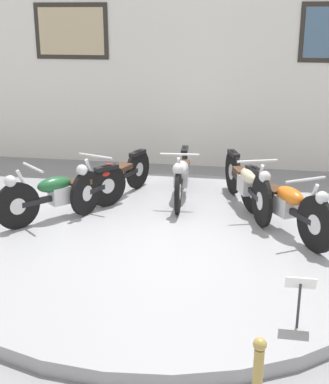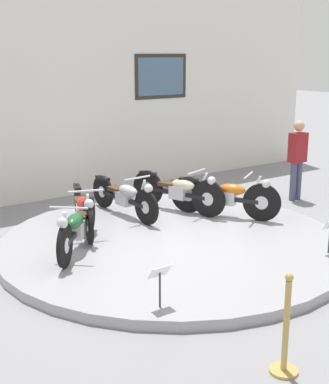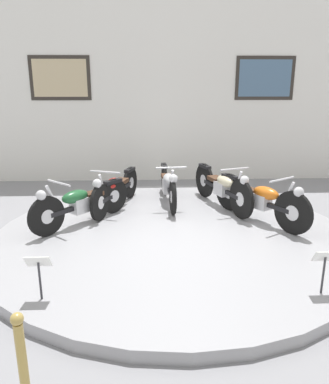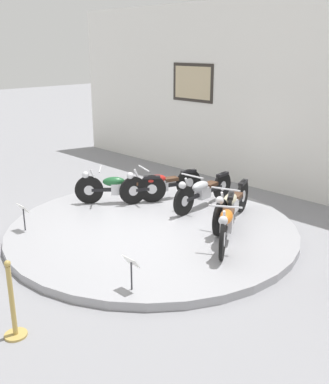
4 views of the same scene
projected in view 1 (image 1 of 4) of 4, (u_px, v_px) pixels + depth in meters
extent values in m
plane|color=gray|center=(164.00, 246.00, 6.68)|extent=(60.00, 60.00, 0.00)
cylinder|color=#99999E|center=(164.00, 240.00, 6.66)|extent=(5.43, 5.43, 0.14)
cube|color=white|center=(201.00, 45.00, 9.61)|extent=(14.00, 0.20, 4.46)
cube|color=#2D2823|center=(71.00, 31.00, 9.83)|extent=(1.40, 0.02, 1.00)
cube|color=#C6B289|center=(71.00, 31.00, 9.82)|extent=(1.24, 0.02, 0.84)
cylinder|color=black|center=(17.00, 206.00, 6.75)|extent=(0.44, 0.49, 0.61)
cylinder|color=silver|center=(17.00, 206.00, 6.75)|extent=(0.19, 0.20, 0.21)
cylinder|color=black|center=(107.00, 186.00, 7.56)|extent=(0.44, 0.49, 0.61)
cylinder|color=silver|center=(107.00, 186.00, 7.56)|extent=(0.19, 0.20, 0.21)
cube|color=black|center=(65.00, 195.00, 7.16)|extent=(0.87, 0.98, 0.07)
cube|color=silver|center=(62.00, 194.00, 7.13)|extent=(0.36, 0.37, 0.24)
ellipsoid|color=#1E562D|center=(54.00, 184.00, 7.02)|extent=(0.48, 0.51, 0.20)
cube|color=#472D1E|center=(78.00, 182.00, 7.24)|extent=(0.36, 0.37, 0.07)
cube|color=black|center=(106.00, 168.00, 7.48)|extent=(0.31, 0.34, 0.06)
cylinder|color=silver|center=(27.00, 189.00, 6.78)|extent=(0.20, 0.22, 0.54)
cylinder|color=silver|center=(33.00, 168.00, 6.76)|extent=(0.43, 0.38, 0.03)
sphere|color=silver|center=(10.00, 181.00, 6.61)|extent=(0.15, 0.15, 0.15)
cylinder|color=black|center=(86.00, 193.00, 7.24)|extent=(0.25, 0.60, 0.61)
cylinder|color=silver|center=(86.00, 193.00, 7.24)|extent=(0.13, 0.22, 0.21)
cylinder|color=black|center=(138.00, 169.00, 8.36)|extent=(0.25, 0.60, 0.61)
cylinder|color=silver|center=(138.00, 169.00, 8.36)|extent=(0.13, 0.22, 0.21)
cube|color=black|center=(114.00, 180.00, 7.80)|extent=(0.47, 1.20, 0.07)
cube|color=silver|center=(112.00, 180.00, 7.76)|extent=(0.29, 0.37, 0.24)
ellipsoid|color=red|center=(108.00, 171.00, 7.63)|extent=(0.36, 0.53, 0.20)
cube|color=#472D1E|center=(122.00, 167.00, 7.94)|extent=(0.29, 0.37, 0.07)
cube|color=black|center=(138.00, 153.00, 8.28)|extent=(0.21, 0.37, 0.06)
cylinder|color=silver|center=(92.00, 176.00, 7.30)|extent=(0.12, 0.25, 0.54)
cylinder|color=silver|center=(96.00, 156.00, 7.31)|extent=(0.52, 0.21, 0.03)
sphere|color=silver|center=(82.00, 170.00, 7.08)|extent=(0.15, 0.15, 0.15)
cylinder|color=black|center=(178.00, 192.00, 7.30)|extent=(0.10, 0.61, 0.61)
cylinder|color=silver|center=(178.00, 192.00, 7.30)|extent=(0.08, 0.22, 0.21)
cylinder|color=black|center=(185.00, 165.00, 8.57)|extent=(0.10, 0.61, 0.61)
cylinder|color=silver|center=(185.00, 165.00, 8.57)|extent=(0.08, 0.22, 0.21)
cube|color=black|center=(182.00, 177.00, 7.93)|extent=(0.16, 1.24, 0.07)
cube|color=silver|center=(181.00, 177.00, 7.89)|extent=(0.22, 0.33, 0.24)
ellipsoid|color=#B2B5BA|center=(181.00, 168.00, 7.75)|extent=(0.25, 0.49, 0.20)
cube|color=#472D1E|center=(183.00, 164.00, 8.10)|extent=(0.22, 0.33, 0.07)
cube|color=black|center=(185.00, 150.00, 8.49)|extent=(0.13, 0.37, 0.06)
cylinder|color=silver|center=(179.00, 175.00, 7.37)|extent=(0.06, 0.25, 0.54)
cylinder|color=silver|center=(180.00, 154.00, 7.39)|extent=(0.54, 0.07, 0.03)
sphere|color=silver|center=(178.00, 169.00, 7.13)|extent=(0.15, 0.15, 0.15)
cylinder|color=black|center=(262.00, 201.00, 6.85)|extent=(0.27, 0.65, 0.67)
cylinder|color=silver|center=(262.00, 201.00, 6.85)|extent=(0.14, 0.24, 0.24)
cylinder|color=black|center=(233.00, 172.00, 8.11)|extent=(0.27, 0.65, 0.67)
cylinder|color=silver|center=(233.00, 172.00, 8.11)|extent=(0.14, 0.24, 0.24)
cube|color=black|center=(246.00, 185.00, 7.48)|extent=(0.47, 1.20, 0.07)
cube|color=silver|center=(247.00, 185.00, 7.44)|extent=(0.29, 0.37, 0.24)
ellipsoid|color=beige|center=(250.00, 176.00, 7.29)|extent=(0.36, 0.53, 0.20)
cube|color=#472D1E|center=(242.00, 171.00, 7.64)|extent=(0.29, 0.37, 0.07)
cube|color=black|center=(234.00, 154.00, 8.02)|extent=(0.21, 0.37, 0.06)
cylinder|color=silver|center=(259.00, 183.00, 6.92)|extent=(0.12, 0.25, 0.54)
cylinder|color=silver|center=(257.00, 161.00, 6.94)|extent=(0.52, 0.20, 0.03)
sphere|color=silver|center=(265.00, 177.00, 6.68)|extent=(0.15, 0.15, 0.15)
cylinder|color=black|center=(316.00, 224.00, 6.09)|extent=(0.40, 0.59, 0.67)
cylinder|color=silver|center=(316.00, 224.00, 6.09)|extent=(0.18, 0.23, 0.23)
cylinder|color=black|center=(254.00, 190.00, 7.27)|extent=(0.40, 0.59, 0.67)
cylinder|color=silver|center=(254.00, 190.00, 7.27)|extent=(0.18, 0.23, 0.23)
cube|color=black|center=(282.00, 206.00, 6.68)|extent=(0.72, 1.09, 0.07)
cube|color=silver|center=(284.00, 205.00, 6.64)|extent=(0.34, 0.38, 0.24)
ellipsoid|color=#D16619|center=(290.00, 195.00, 6.50)|extent=(0.44, 0.52, 0.20)
cube|color=#472D1E|center=(273.00, 190.00, 6.83)|extent=(0.34, 0.38, 0.07)
cube|color=black|center=(255.00, 170.00, 7.18)|extent=(0.28, 0.36, 0.06)
cylinder|color=silver|center=(310.00, 204.00, 6.15)|extent=(0.17, 0.24, 0.54)
cylinder|color=silver|center=(306.00, 180.00, 6.17)|extent=(0.47, 0.31, 0.03)
sphere|color=silver|center=(322.00, 198.00, 5.93)|extent=(0.15, 0.15, 0.15)
cylinder|color=#333338|center=(299.00, 306.00, 4.62)|extent=(0.02, 0.02, 0.42)
cube|color=white|center=(301.00, 283.00, 4.55)|extent=(0.26, 0.11, 0.15)
sphere|color=tan|center=(260.00, 344.00, 3.00)|extent=(0.08, 0.08, 0.08)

